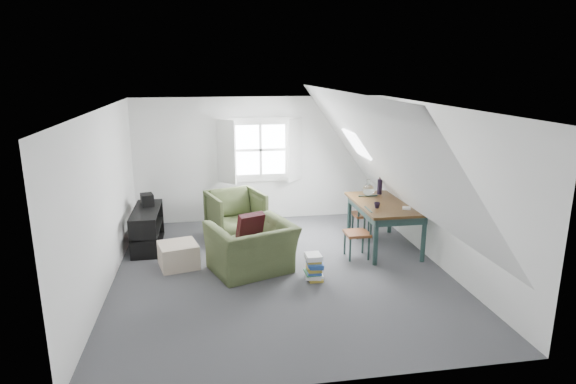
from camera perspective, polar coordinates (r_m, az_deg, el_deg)
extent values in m
plane|color=#45464A|center=(7.52, -0.81, -9.39)|extent=(5.50, 5.50, 0.00)
plane|color=white|center=(6.90, -0.88, 9.96)|extent=(5.50, 5.50, 0.00)
plane|color=white|center=(9.77, -3.29, 3.89)|extent=(5.00, 0.00, 5.00)
plane|color=white|center=(4.55, 4.48, -8.81)|extent=(5.00, 0.00, 5.00)
plane|color=white|center=(7.18, -20.97, -0.96)|extent=(0.00, 5.50, 5.50)
plane|color=white|center=(7.87, 17.46, 0.63)|extent=(0.00, 5.50, 5.50)
plane|color=white|center=(6.93, -13.65, 3.53)|extent=(3.19, 5.50, 4.48)
plane|color=white|center=(7.38, 11.15, 4.32)|extent=(3.19, 5.50, 4.48)
cube|color=white|center=(9.72, -3.30, 5.03)|extent=(1.30, 0.04, 1.30)
cube|color=white|center=(9.51, -7.28, 4.73)|extent=(0.35, 0.35, 1.25)
cube|color=white|center=(9.66, 0.84, 4.99)|extent=(0.35, 0.35, 1.25)
cube|color=white|center=(9.71, -3.29, 5.02)|extent=(1.00, 0.02, 1.00)
cube|color=white|center=(9.69, -3.28, 5.00)|extent=(1.08, 0.04, 0.05)
cube|color=white|center=(9.69, -3.28, 5.00)|extent=(0.05, 0.04, 1.08)
cube|color=white|center=(8.60, 8.12, 5.66)|extent=(0.35, 0.75, 0.47)
imported|color=#414D2A|center=(7.54, -4.28, -9.35)|extent=(1.47, 1.38, 0.77)
imported|color=#414D2A|center=(9.06, -6.14, -5.23)|extent=(1.17, 1.19, 0.86)
cube|color=#380F15|center=(7.43, -4.49, -4.01)|extent=(0.47, 0.37, 0.42)
cube|color=#C0AC95|center=(7.82, -12.86, -7.29)|extent=(0.69, 0.69, 0.38)
cube|color=#362210|center=(8.40, 11.40, -1.37)|extent=(0.97, 1.62, 0.04)
cube|color=#213734|center=(8.42, 11.37, -1.93)|extent=(0.87, 1.52, 0.13)
cylinder|color=#213734|center=(7.74, 10.36, -5.85)|extent=(0.08, 0.08, 0.77)
cylinder|color=#213734|center=(8.04, 15.77, -5.40)|extent=(0.08, 0.08, 0.77)
cylinder|color=#213734|center=(9.04, 7.28, -2.73)|extent=(0.08, 0.08, 0.77)
cylinder|color=#213734|center=(9.30, 12.02, -2.45)|extent=(0.08, 0.08, 0.77)
sphere|color=silver|center=(8.72, 9.49, 0.26)|extent=(0.21, 0.21, 0.21)
cylinder|color=silver|center=(8.69, 9.52, 1.13)|extent=(0.07, 0.07, 0.12)
cylinder|color=black|center=(8.89, 10.81, 0.61)|extent=(0.09, 0.09, 0.28)
cylinder|color=#3F2D1E|center=(8.82, 10.90, 2.53)|extent=(0.03, 0.06, 0.50)
cylinder|color=#3F2D1E|center=(8.84, 10.98, 2.55)|extent=(0.05, 0.07, 0.49)
cylinder|color=#3F2D1E|center=(8.81, 10.86, 2.51)|extent=(0.06, 0.08, 0.49)
imported|color=black|center=(8.04, 10.49, -1.88)|extent=(0.12, 0.12, 0.10)
cube|color=white|center=(8.06, 13.87, -1.87)|extent=(0.14, 0.11, 0.04)
cube|color=brown|center=(9.01, 8.98, -2.63)|extent=(0.39, 0.39, 0.05)
cylinder|color=#213734|center=(9.26, 9.55, -3.59)|extent=(0.03, 0.03, 0.40)
cylinder|color=#213734|center=(8.98, 10.21, -4.20)|extent=(0.03, 0.03, 0.40)
cylinder|color=#213734|center=(9.17, 7.67, -3.71)|extent=(0.03, 0.03, 0.40)
cylinder|color=#213734|center=(8.88, 8.27, -4.34)|extent=(0.03, 0.03, 0.40)
cylinder|color=#213734|center=(8.84, 10.37, -1.64)|extent=(0.03, 0.03, 0.42)
cylinder|color=#213734|center=(8.74, 8.41, -1.74)|extent=(0.03, 0.03, 0.42)
cube|color=#213734|center=(8.74, 9.44, -0.63)|extent=(0.32, 0.03, 0.07)
cube|color=#213734|center=(8.77, 9.41, -1.40)|extent=(0.32, 0.03, 0.06)
cube|color=brown|center=(7.99, 8.18, -4.87)|extent=(0.39, 0.39, 0.05)
cylinder|color=#213734|center=(8.16, 6.74, -6.03)|extent=(0.03, 0.03, 0.40)
cylinder|color=#213734|center=(8.25, 8.84, -5.87)|extent=(0.03, 0.03, 0.40)
cylinder|color=#213734|center=(7.88, 7.38, -6.81)|extent=(0.03, 0.03, 0.40)
cylinder|color=#213734|center=(7.97, 9.55, -6.63)|extent=(0.03, 0.03, 0.40)
cylinder|color=#213734|center=(8.12, 9.08, -3.08)|extent=(0.03, 0.03, 0.42)
cylinder|color=#213734|center=(7.84, 9.81, -3.76)|extent=(0.03, 0.03, 0.42)
cube|color=#213734|center=(7.93, 9.49, -2.27)|extent=(0.03, 0.31, 0.07)
cube|color=#213734|center=(7.96, 9.45, -3.10)|extent=(0.03, 0.31, 0.06)
cube|color=black|center=(8.88, -16.18, -6.05)|extent=(0.44, 1.32, 0.03)
cube|color=black|center=(8.77, -16.32, -4.14)|extent=(0.44, 1.32, 0.03)
cube|color=black|center=(8.68, -16.48, -2.07)|extent=(0.44, 1.32, 0.03)
cube|color=black|center=(8.17, -16.82, -5.56)|extent=(0.44, 0.03, 0.66)
cube|color=black|center=(9.38, -15.89, -2.89)|extent=(0.44, 0.03, 0.66)
cube|color=#264C99|center=(8.48, -16.52, -6.19)|extent=(0.20, 0.22, 0.24)
cube|color=red|center=(8.94, -16.16, -5.08)|extent=(0.20, 0.26, 0.24)
cube|color=white|center=(8.53, -16.55, -3.76)|extent=(0.20, 0.24, 0.22)
cube|color=black|center=(8.89, -16.35, -0.93)|extent=(0.27, 0.32, 0.22)
cube|color=#B29933|center=(7.26, 3.21, -10.18)|extent=(0.21, 0.27, 0.03)
cube|color=white|center=(7.26, 2.97, -9.90)|extent=(0.27, 0.30, 0.03)
cube|color=white|center=(7.23, 3.30, -9.70)|extent=(0.22, 0.29, 0.03)
cube|color=#337F4C|center=(7.21, 2.90, -9.49)|extent=(0.22, 0.28, 0.03)
cube|color=#264C99|center=(7.19, 3.11, -9.36)|extent=(0.24, 0.31, 0.02)
cube|color=#B29933|center=(7.20, 3.07, -9.11)|extent=(0.21, 0.27, 0.02)
cube|color=#B29933|center=(7.20, 3.09, -8.83)|extent=(0.24, 0.30, 0.03)
cube|color=#264C99|center=(7.16, 3.35, -8.68)|extent=(0.24, 0.31, 0.04)
cube|color=#264C99|center=(7.14, 3.19, -8.44)|extent=(0.24, 0.30, 0.03)
cube|color=#B29933|center=(7.17, 3.05, -8.04)|extent=(0.22, 0.28, 0.03)
cube|color=white|center=(7.15, 2.98, -7.79)|extent=(0.23, 0.26, 0.04)
cube|color=white|center=(7.14, 3.02, -7.50)|extent=(0.23, 0.27, 0.03)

